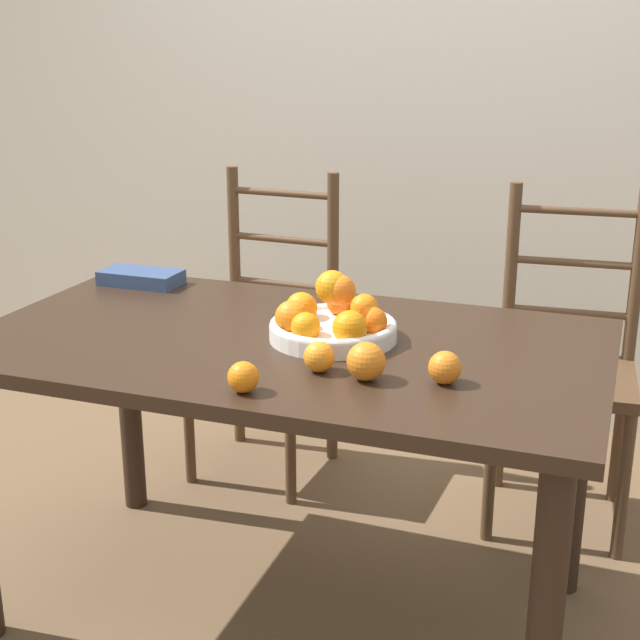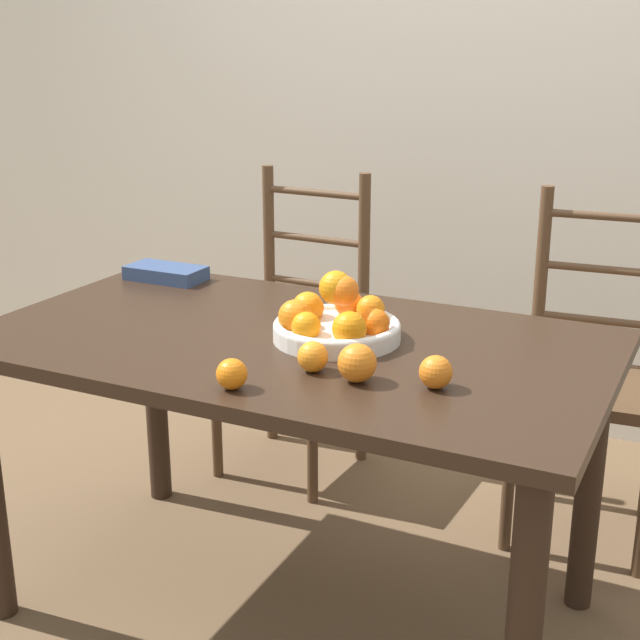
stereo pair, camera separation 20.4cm
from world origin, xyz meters
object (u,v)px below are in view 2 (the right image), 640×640
at_px(orange_loose_0, 313,357).
at_px(chair_left, 296,335).
at_px(orange_loose_1, 357,363).
at_px(book_stack, 166,273).
at_px(fruit_bowl, 336,320).
at_px(orange_loose_3, 436,372).
at_px(orange_loose_2, 232,374).
at_px(chair_right, 592,381).

bearing_deg(orange_loose_0, chair_left, 119.42).
distance_m(orange_loose_1, book_stack, 0.99).
bearing_deg(fruit_bowl, orange_loose_3, -30.85).
bearing_deg(orange_loose_0, orange_loose_1, -6.38).
distance_m(orange_loose_1, orange_loose_3, 0.17).
height_order(fruit_bowl, orange_loose_0, fruit_bowl).
bearing_deg(orange_loose_1, book_stack, 148.98).
xyz_separation_m(orange_loose_0, book_stack, (-0.74, 0.50, -0.01)).
height_order(fruit_bowl, book_stack, fruit_bowl).
distance_m(orange_loose_3, book_stack, 1.12).
bearing_deg(orange_loose_3, orange_loose_2, -153.39).
distance_m(orange_loose_0, book_stack, 0.89).
distance_m(fruit_bowl, orange_loose_3, 0.37).
distance_m(orange_loose_1, orange_loose_2, 0.26).
distance_m(orange_loose_1, chair_left, 1.22).
bearing_deg(orange_loose_0, chair_right, 64.65).
height_order(fruit_bowl, orange_loose_3, fruit_bowl).
relative_size(chair_left, chair_right, 1.00).
distance_m(fruit_bowl, orange_loose_0, 0.22).
relative_size(orange_loose_0, orange_loose_2, 1.04).
height_order(fruit_bowl, orange_loose_2, fruit_bowl).
bearing_deg(orange_loose_3, book_stack, 154.90).
height_order(orange_loose_1, book_stack, orange_loose_1).
relative_size(fruit_bowl, book_stack, 1.32).
bearing_deg(orange_loose_0, orange_loose_3, 5.28).
relative_size(chair_right, book_stack, 4.45).
height_order(orange_loose_0, orange_loose_1, orange_loose_1).
distance_m(orange_loose_2, orange_loose_3, 0.42).
bearing_deg(orange_loose_1, chair_left, 123.84).
bearing_deg(orange_loose_0, orange_loose_2, -122.77).
bearing_deg(chair_right, chair_left, 175.94).
height_order(orange_loose_0, orange_loose_3, orange_loose_3).
bearing_deg(chair_left, orange_loose_1, -53.27).
xyz_separation_m(orange_loose_0, orange_loose_1, (0.11, -0.01, 0.01)).
bearing_deg(book_stack, fruit_bowl, -22.29).
height_order(orange_loose_1, orange_loose_2, orange_loose_1).
bearing_deg(orange_loose_1, orange_loose_2, -144.94).
bearing_deg(orange_loose_2, chair_left, 111.20).
xyz_separation_m(chair_left, chair_right, (1.00, -0.00, 0.00)).
relative_size(orange_loose_1, chair_right, 0.08).
bearing_deg(fruit_bowl, orange_loose_2, -99.12).
relative_size(orange_loose_2, orange_loose_3, 0.93).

